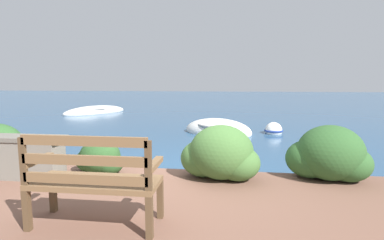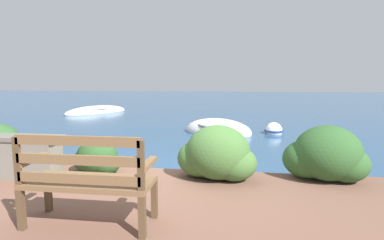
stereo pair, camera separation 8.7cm
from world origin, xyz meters
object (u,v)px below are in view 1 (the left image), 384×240
Objects in this scene: rowboat_nearest at (218,131)px; mooring_buoy at (274,131)px; rowboat_mid at (95,112)px; park_bench at (93,179)px.

mooring_buoy is at bearing 29.72° from rowboat_nearest.
rowboat_mid is 9.42m from mooring_buoy.
rowboat_mid is at bearing 166.95° from rowboat_nearest.
park_bench reaches higher than rowboat_nearest.
rowboat_nearest is 0.74× the size of rowboat_mid.
park_bench is 12.84m from rowboat_mid.
rowboat_mid is (-6.35, 5.00, -0.02)m from rowboat_nearest.
park_bench is 0.37× the size of rowboat_mid.
rowboat_nearest is at bearing 81.34° from park_bench.
rowboat_nearest is (0.93, 6.61, -0.63)m from park_bench.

